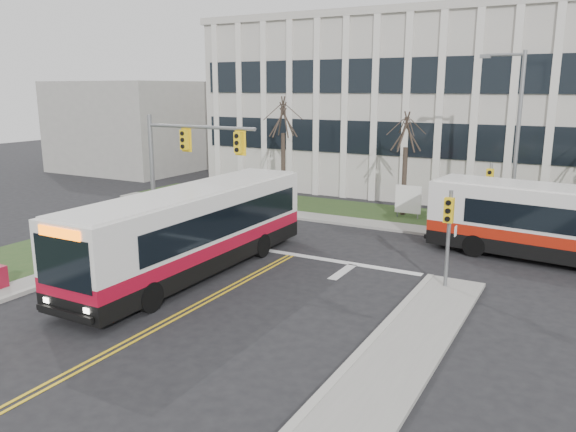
# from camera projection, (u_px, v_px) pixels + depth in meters

# --- Properties ---
(ground) EXTENTS (120.00, 120.00, 0.00)m
(ground) POSITION_uv_depth(u_px,v_px,m) (176.00, 317.00, 18.65)
(ground) COLOR black
(ground) RESTS_ON ground
(sidewalk_cross) EXTENTS (44.00, 1.60, 0.14)m
(sidewalk_cross) POSITION_uv_depth(u_px,v_px,m) (441.00, 233.00, 29.26)
(sidewalk_cross) COLOR #9E9B93
(sidewalk_cross) RESTS_ON ground
(building_lawn) EXTENTS (44.00, 5.00, 0.12)m
(building_lawn) POSITION_uv_depth(u_px,v_px,m) (453.00, 222.00, 31.65)
(building_lawn) COLOR #27441D
(building_lawn) RESTS_ON ground
(office_building) EXTENTS (40.00, 16.00, 12.00)m
(office_building) POSITION_uv_depth(u_px,v_px,m) (497.00, 108.00, 40.57)
(office_building) COLOR beige
(office_building) RESTS_ON ground
(building_annex) EXTENTS (12.00, 12.00, 8.00)m
(building_annex) POSITION_uv_depth(u_px,v_px,m) (138.00, 126.00, 52.18)
(building_annex) COLOR #9E9B93
(building_annex) RESTS_ON ground
(mast_arm_signal) EXTENTS (6.11, 0.38, 6.20)m
(mast_arm_signal) POSITION_uv_depth(u_px,v_px,m) (178.00, 157.00, 26.45)
(mast_arm_signal) COLOR slate
(mast_arm_signal) RESTS_ON ground
(signal_pole_near) EXTENTS (0.34, 0.39, 3.80)m
(signal_pole_near) POSITION_uv_depth(u_px,v_px,m) (448.00, 226.00, 20.59)
(signal_pole_near) COLOR slate
(signal_pole_near) RESTS_ON ground
(signal_pole_far) EXTENTS (0.34, 0.39, 3.80)m
(signal_pole_far) POSITION_uv_depth(u_px,v_px,m) (489.00, 190.00, 27.85)
(signal_pole_far) COLOR slate
(signal_pole_far) RESTS_ON ground
(streetlight) EXTENTS (2.15, 0.25, 9.20)m
(streetlight) POSITION_uv_depth(u_px,v_px,m) (514.00, 135.00, 27.54)
(streetlight) COLOR slate
(streetlight) RESTS_ON ground
(directory_sign) EXTENTS (1.50, 0.12, 2.00)m
(directory_sign) POSITION_uv_depth(u_px,v_px,m) (408.00, 200.00, 32.15)
(directory_sign) COLOR slate
(directory_sign) RESTS_ON ground
(tree_left) EXTENTS (1.80, 1.80, 7.70)m
(tree_left) POSITION_uv_depth(u_px,v_px,m) (283.00, 119.00, 35.61)
(tree_left) COLOR #42352B
(tree_left) RESTS_ON ground
(tree_mid) EXTENTS (1.80, 1.80, 6.82)m
(tree_mid) POSITION_uv_depth(u_px,v_px,m) (406.00, 133.00, 32.16)
(tree_mid) COLOR #42352B
(tree_mid) RESTS_ON ground
(bus_main) EXTENTS (2.81, 12.82, 3.42)m
(bus_main) POSITION_uv_depth(u_px,v_px,m) (194.00, 233.00, 22.76)
(bus_main) COLOR silver
(bus_main) RESTS_ON ground
(bus_cross) EXTENTS (12.40, 4.01, 3.25)m
(bus_cross) POSITION_uv_depth(u_px,v_px,m) (576.00, 228.00, 23.76)
(bus_cross) COLOR silver
(bus_cross) RESTS_ON ground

